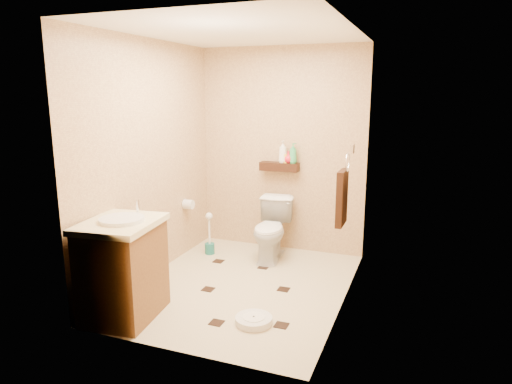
% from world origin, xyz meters
% --- Properties ---
extents(ground, '(2.50, 2.50, 0.00)m').
position_xyz_m(ground, '(0.00, 0.00, 0.00)').
color(ground, '#BEAF8B').
rests_on(ground, ground).
extents(wall_back, '(2.00, 0.04, 2.40)m').
position_xyz_m(wall_back, '(0.00, 1.25, 1.20)').
color(wall_back, tan).
rests_on(wall_back, ground).
extents(wall_front, '(2.00, 0.04, 2.40)m').
position_xyz_m(wall_front, '(0.00, -1.25, 1.20)').
color(wall_front, tan).
rests_on(wall_front, ground).
extents(wall_left, '(0.04, 2.50, 2.40)m').
position_xyz_m(wall_left, '(-1.00, 0.00, 1.20)').
color(wall_left, tan).
rests_on(wall_left, ground).
extents(wall_right, '(0.04, 2.50, 2.40)m').
position_xyz_m(wall_right, '(1.00, 0.00, 1.20)').
color(wall_right, tan).
rests_on(wall_right, ground).
extents(ceiling, '(2.00, 2.50, 0.02)m').
position_xyz_m(ceiling, '(0.00, 0.00, 2.40)').
color(ceiling, white).
rests_on(ceiling, wall_back).
extents(wall_shelf, '(0.46, 0.14, 0.10)m').
position_xyz_m(wall_shelf, '(0.00, 1.17, 1.02)').
color(wall_shelf, '#33180E').
rests_on(wall_shelf, wall_back).
extents(floor_accents, '(1.22, 1.40, 0.01)m').
position_xyz_m(floor_accents, '(0.06, -0.07, 0.00)').
color(floor_accents, black).
rests_on(floor_accents, ground).
extents(toilet, '(0.45, 0.71, 0.69)m').
position_xyz_m(toilet, '(0.02, 0.83, 0.35)').
color(toilet, white).
rests_on(toilet, ground).
extents(vanity, '(0.65, 0.76, 0.98)m').
position_xyz_m(vanity, '(-0.70, -0.92, 0.44)').
color(vanity, brown).
rests_on(vanity, ground).
extents(bathroom_scale, '(0.39, 0.39, 0.06)m').
position_xyz_m(bathroom_scale, '(0.38, -0.66, 0.03)').
color(bathroom_scale, silver).
rests_on(bathroom_scale, ground).
extents(toilet_brush, '(0.12, 0.12, 0.50)m').
position_xyz_m(toilet_brush, '(-0.71, 0.72, 0.18)').
color(toilet_brush, '#1A6863').
rests_on(toilet_brush, ground).
extents(towel_ring, '(0.12, 0.30, 0.76)m').
position_xyz_m(towel_ring, '(0.91, 0.25, 0.95)').
color(towel_ring, silver).
rests_on(towel_ring, wall_right).
extents(toilet_paper, '(0.12, 0.11, 0.12)m').
position_xyz_m(toilet_paper, '(-0.94, 0.65, 0.60)').
color(toilet_paper, silver).
rests_on(toilet_paper, wall_left).
extents(bottle_a, '(0.11, 0.11, 0.26)m').
position_xyz_m(bottle_a, '(0.04, 1.17, 1.20)').
color(bottle_a, white).
rests_on(bottle_a, wall_shelf).
extents(bottle_b, '(0.08, 0.07, 0.16)m').
position_xyz_m(bottle_b, '(0.06, 1.17, 1.15)').
color(bottle_b, gold).
rests_on(bottle_b, wall_shelf).
extents(bottle_c, '(0.15, 0.15, 0.14)m').
position_xyz_m(bottle_c, '(0.11, 1.17, 1.14)').
color(bottle_c, red).
rests_on(bottle_c, wall_shelf).
extents(bottle_d, '(0.13, 0.13, 0.23)m').
position_xyz_m(bottle_d, '(0.16, 1.17, 1.19)').
color(bottle_d, '#37A761').
rests_on(bottle_d, wall_shelf).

